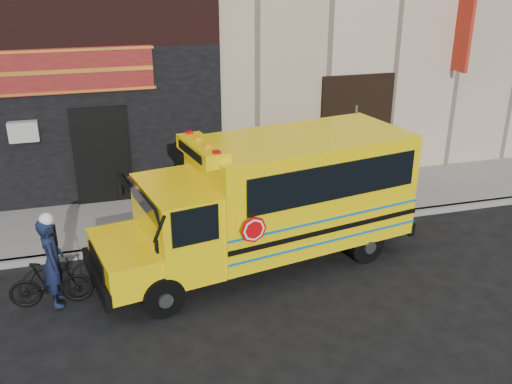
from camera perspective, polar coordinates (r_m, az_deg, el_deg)
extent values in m
plane|color=black|center=(11.56, 2.71, -10.02)|extent=(120.00, 120.00, 0.00)
cube|color=gray|center=(13.70, -0.70, -4.15)|extent=(40.00, 0.20, 0.15)
cube|color=gray|center=(15.01, -2.19, -1.69)|extent=(40.00, 3.00, 0.15)
cube|color=black|center=(15.44, -22.09, 5.54)|extent=(10.00, 0.30, 4.00)
cube|color=maroon|center=(14.96, -22.98, 10.85)|extent=(6.50, 0.12, 1.10)
cube|color=black|center=(15.41, -15.10, 3.45)|extent=(1.30, 0.10, 2.50)
cube|color=#B62614|center=(17.72, 20.10, 15.10)|extent=(0.10, 0.70, 2.40)
cylinder|color=black|center=(10.83, -9.27, -10.26)|extent=(0.84, 0.43, 0.80)
cylinder|color=black|center=(12.43, -12.00, -5.93)|extent=(0.84, 0.43, 0.80)
cylinder|color=black|center=(12.71, 10.89, -5.17)|extent=(0.84, 0.43, 0.80)
cylinder|color=black|center=(14.10, 6.27, -2.03)|extent=(0.84, 0.43, 0.80)
cube|color=yellow|center=(11.34, -13.07, -6.66)|extent=(1.36, 2.15, 0.70)
cube|color=black|center=(11.37, -15.66, -8.29)|extent=(0.51, 2.04, 0.35)
cube|color=yellow|center=(11.36, -7.92, -3.35)|extent=(1.58, 2.29, 1.70)
cube|color=black|center=(11.05, -10.82, -2.03)|extent=(0.40, 1.78, 0.90)
cube|color=yellow|center=(12.34, 4.57, 0.55)|extent=(4.84, 3.01, 2.25)
cube|color=black|center=(13.99, 12.47, -1.98)|extent=(0.53, 2.18, 0.30)
cube|color=black|center=(11.35, 7.95, 1.02)|extent=(3.84, 0.78, 0.75)
cube|color=yellow|center=(11.00, -5.38, 4.21)|extent=(0.79, 1.67, 0.28)
cylinder|color=#BD070A|center=(10.53, -0.23, -3.79)|extent=(0.52, 0.13, 0.52)
cylinder|color=#474F4A|center=(14.33, 9.66, 2.79)|extent=(0.06, 0.06, 2.93)
cube|color=#B62614|center=(13.98, 9.92, 6.23)|extent=(0.11, 0.25, 0.37)
cube|color=white|center=(14.11, 9.80, 4.44)|extent=(0.11, 0.25, 0.32)
imported|color=black|center=(11.63, -19.83, -8.59)|extent=(1.56, 0.51, 0.93)
imported|color=#111734|center=(11.38, -19.64, -6.83)|extent=(0.48, 0.68, 1.78)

